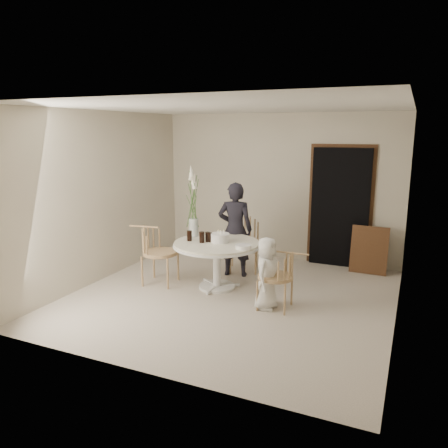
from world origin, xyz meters
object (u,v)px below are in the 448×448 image
at_px(chair_far, 244,234).
at_px(chair_left, 152,246).
at_px(chair_right, 284,272).
at_px(girl, 235,229).
at_px(birthday_cake, 220,238).
at_px(boy, 267,273).
at_px(table, 217,249).
at_px(flower_vase, 193,207).

bearing_deg(chair_far, chair_left, -146.81).
xyz_separation_m(chair_right, chair_left, (-2.20, 0.19, 0.07)).
bearing_deg(girl, birthday_cake, 78.86).
xyz_separation_m(chair_right, boy, (-0.22, -0.05, -0.03)).
height_order(chair_left, birthday_cake, chair_left).
height_order(table, girl, girl).
bearing_deg(girl, table, 74.99).
bearing_deg(chair_far, table, -108.78).
bearing_deg(girl, chair_right, 123.54).
bearing_deg(chair_right, girl, -134.18).
relative_size(table, chair_right, 1.61).
bearing_deg(chair_left, birthday_cake, -86.41).
relative_size(chair_far, birthday_cake, 3.37).
distance_m(chair_left, boy, 2.00).
xyz_separation_m(girl, flower_vase, (-0.53, -0.47, 0.42)).
height_order(table, flower_vase, flower_vase).
distance_m(chair_right, girl, 1.59).
relative_size(chair_right, girl, 0.53).
distance_m(chair_right, chair_left, 2.21).
xyz_separation_m(chair_left, boy, (1.98, -0.24, -0.10)).
height_order(chair_right, boy, boy).
relative_size(chair_far, flower_vase, 0.83).
bearing_deg(birthday_cake, table, -154.08).
xyz_separation_m(chair_far, girl, (-0.00, -0.41, 0.17)).
distance_m(chair_left, birthday_cake, 1.12).
bearing_deg(table, chair_far, 88.90).
bearing_deg(girl, flower_vase, 28.44).
distance_m(boy, birthday_cake, 1.05).
bearing_deg(table, boy, -24.95).
bearing_deg(birthday_cake, chair_far, 91.30).
height_order(chair_far, boy, boy).
bearing_deg(chair_right, flower_vase, -110.88).
relative_size(boy, flower_vase, 0.88).
xyz_separation_m(table, birthday_cake, (0.05, 0.02, 0.18)).
distance_m(chair_far, girl, 0.45).
height_order(chair_far, flower_vase, flower_vase).
relative_size(chair_far, girl, 0.60).
bearing_deg(boy, girl, 41.93).
relative_size(chair_right, birthday_cake, 2.94).
xyz_separation_m(table, chair_far, (0.02, 1.10, -0.00)).
height_order(chair_right, girl, girl).
xyz_separation_m(chair_far, birthday_cake, (0.02, -1.08, 0.18)).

